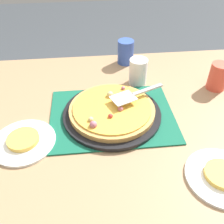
{
  "coord_description": "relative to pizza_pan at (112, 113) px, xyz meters",
  "views": [
    {
      "loc": [
        -0.08,
        -0.74,
        1.4
      ],
      "look_at": [
        0.0,
        0.0,
        0.77
      ],
      "focal_mm": 40.2,
      "sensor_mm": 36.0,
      "label": 1
    }
  ],
  "objects": [
    {
      "name": "cup_near",
      "position": [
        0.11,
        0.41,
        0.05
      ],
      "size": [
        0.08,
        0.08,
        0.12
      ],
      "primitive_type": "cylinder",
      "color": "#3351AD",
      "rests_on": "dining_table"
    },
    {
      "name": "pizza_server",
      "position": [
        0.09,
        0.04,
        0.06
      ],
      "size": [
        0.23,
        0.13,
        0.01
      ],
      "color": "silver",
      "rests_on": "pizza"
    },
    {
      "name": "plate_far_right",
      "position": [
        -0.32,
        -0.11,
        -0.01
      ],
      "size": [
        0.22,
        0.22,
        0.01
      ],
      "primitive_type": "cylinder",
      "color": "white",
      "rests_on": "dining_table"
    },
    {
      "name": "dining_table",
      "position": [
        0.0,
        0.0,
        -0.12
      ],
      "size": [
        1.4,
        1.0,
        0.75
      ],
      "color": "#9E7A56",
      "rests_on": "ground_plane"
    },
    {
      "name": "served_slice_right",
      "position": [
        -0.32,
        -0.11,
        0.01
      ],
      "size": [
        0.11,
        0.11,
        0.02
      ],
      "primitive_type": "cylinder",
      "color": "#EAB747",
      "rests_on": "plate_far_right"
    },
    {
      "name": "pizza",
      "position": [
        -0.0,
        -0.0,
        0.02
      ],
      "size": [
        0.33,
        0.33,
        0.05
      ],
      "color": "tan",
      "rests_on": "pizza_pan"
    },
    {
      "name": "cup_far",
      "position": [
        0.48,
        0.14,
        0.05
      ],
      "size": [
        0.08,
        0.08,
        0.12
      ],
      "primitive_type": "cylinder",
      "color": "#E04C38",
      "rests_on": "dining_table"
    },
    {
      "name": "placemat",
      "position": [
        0.0,
        0.0,
        -0.01
      ],
      "size": [
        0.48,
        0.36,
        0.01
      ],
      "primitive_type": "cube",
      "color": "#145B42",
      "rests_on": "dining_table"
    },
    {
      "name": "pizza_pan",
      "position": [
        0.0,
        0.0,
        0.0
      ],
      "size": [
        0.38,
        0.38,
        0.01
      ],
      "primitive_type": "cylinder",
      "color": "black",
      "rests_on": "placemat"
    },
    {
      "name": "ground_plane",
      "position": [
        0.0,
        0.0,
        -0.76
      ],
      "size": [
        8.0,
        8.0,
        0.0
      ],
      "primitive_type": "plane",
      "color": "#3D4247"
    },
    {
      "name": "cup_corner",
      "position": [
        0.14,
        0.22,
        0.05
      ],
      "size": [
        0.08,
        0.08,
        0.12
      ],
      "primitive_type": "cylinder",
      "color": "white",
      "rests_on": "dining_table"
    },
    {
      "name": "plate_near_left",
      "position": [
        0.3,
        -0.32,
        -0.01
      ],
      "size": [
        0.22,
        0.22,
        0.01
      ],
      "primitive_type": "cylinder",
      "color": "white",
      "rests_on": "dining_table"
    },
    {
      "name": "served_slice_left",
      "position": [
        0.3,
        -0.32,
        0.01
      ],
      "size": [
        0.11,
        0.11,
        0.02
      ],
      "primitive_type": "cylinder",
      "color": "#EAB747",
      "rests_on": "plate_near_left"
    }
  ]
}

